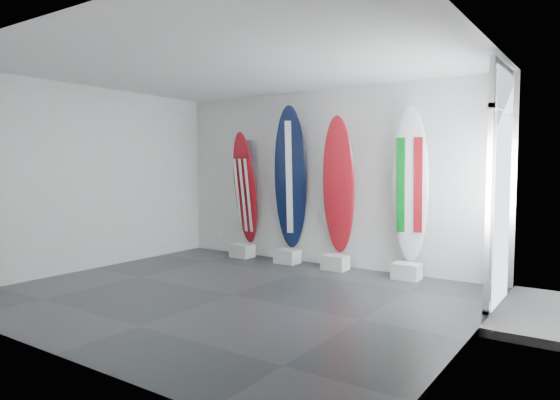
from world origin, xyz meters
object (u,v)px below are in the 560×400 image
Objects in this scene: surfboard_italy at (410,186)px; surfboard_usa at (245,188)px; surfboard_navy at (290,178)px; surfboard_swiss at (339,186)px.

surfboard_usa is at bearing 169.24° from surfboard_italy.
surfboard_italy is at bearing -21.78° from surfboard_navy.
surfboard_swiss is 1.21m from surfboard_italy.
surfboard_navy is 1.07× the size of surfboard_italy.
surfboard_navy is 2.15m from surfboard_italy.
surfboard_navy is at bearing 162.36° from surfboard_swiss.
surfboard_swiss is at bearing -21.78° from surfboard_navy.
surfboard_navy is 0.95m from surfboard_swiss.
surfboard_usa is 1.96m from surfboard_swiss.
surfboard_navy is (1.01, 0.00, 0.21)m from surfboard_usa.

